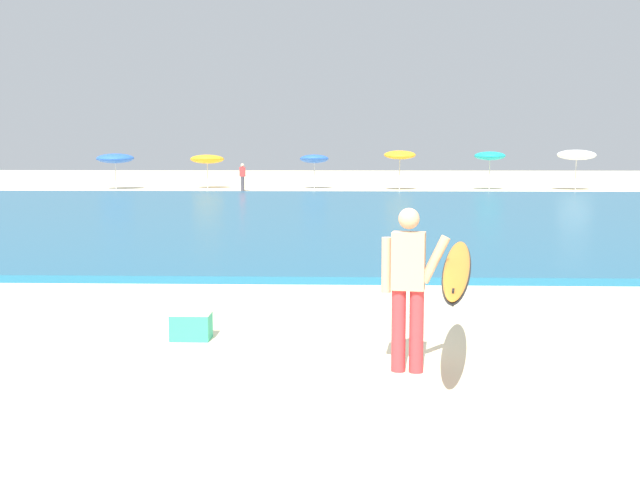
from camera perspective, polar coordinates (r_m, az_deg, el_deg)
The scene contains 11 objects.
ground_plane at distance 8.98m, azimuth -1.92°, elevation -8.26°, with size 160.00×160.00×0.00m, color beige.
sea at distance 27.15m, azimuth 0.65°, elevation 1.95°, with size 120.00×28.00×0.14m, color #1E6084.
surfer_with_board at distance 7.97m, azimuth 8.29°, elevation -2.67°, with size 1.14×2.73×1.73m.
beach_umbrella_0 at distance 47.53m, azimuth -15.03°, elevation 5.90°, with size 2.21×2.22×2.16m.
beach_umbrella_1 at distance 47.55m, azimuth -8.42°, elevation 5.99°, with size 2.06×2.08×2.10m.
beach_umbrella_2 at distance 46.63m, azimuth -0.43°, elevation 6.07°, with size 1.75×1.78×2.12m.
beach_umbrella_3 at distance 45.20m, azimuth 5.98°, elevation 6.33°, with size 1.86×1.89×2.39m.
beach_umbrella_4 at distance 46.33m, azimuth 12.56°, elevation 6.15°, with size 1.82×1.82×2.26m.
beach_umbrella_5 at distance 47.27m, azimuth 18.60°, elevation 6.04°, with size 2.22×2.24×2.41m.
beachgoer_near_row_left at distance 43.94m, azimuth -5.80°, elevation 4.75°, with size 0.32×0.20×1.58m.
cooler_box at distance 9.59m, azimuth -9.59°, elevation -6.23°, with size 0.49×0.35×0.37m.
Camera 1 is at (0.58, -8.66, 2.32)m, focal length 42.89 mm.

